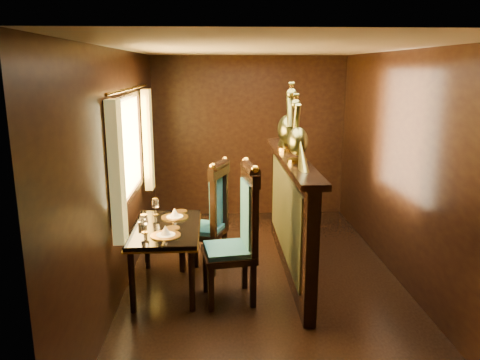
% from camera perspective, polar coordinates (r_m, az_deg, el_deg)
% --- Properties ---
extents(ground, '(5.00, 5.00, 0.00)m').
position_cam_1_polar(ground, '(5.34, 2.90, -12.14)').
color(ground, black).
rests_on(ground, ground).
extents(room_shell, '(3.04, 5.04, 2.52)m').
position_cam_1_polar(room_shell, '(4.88, 2.11, 4.90)').
color(room_shell, black).
rests_on(room_shell, ground).
extents(partition, '(0.26, 2.70, 1.36)m').
position_cam_1_polar(partition, '(5.40, 6.08, -3.79)').
color(partition, black).
rests_on(partition, ground).
extents(dining_table, '(0.72, 1.18, 0.89)m').
position_cam_1_polar(dining_table, '(5.01, -9.04, -6.35)').
color(dining_table, black).
rests_on(dining_table, ground).
extents(chair_left, '(0.58, 0.61, 1.43)m').
position_cam_1_polar(chair_left, '(4.69, 0.18, -5.99)').
color(chair_left, black).
rests_on(chair_left, ground).
extents(chair_right, '(0.61, 0.63, 1.32)m').
position_cam_1_polar(chair_right, '(5.39, -3.31, -4.05)').
color(chair_right, black).
rests_on(chair_right, ground).
extents(peacock_left, '(0.22, 0.59, 0.70)m').
position_cam_1_polar(peacock_left, '(4.83, 7.09, 6.23)').
color(peacock_left, '#194C2B').
rests_on(peacock_left, partition).
extents(peacock_right, '(0.25, 0.68, 0.80)m').
position_cam_1_polar(peacock_right, '(5.49, 5.90, 7.70)').
color(peacock_right, '#194C2B').
rests_on(peacock_right, partition).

